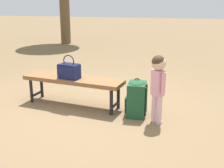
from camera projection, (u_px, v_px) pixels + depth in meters
ground_plane at (93, 110)px, 4.43m from camera, size 40.00×40.00×0.00m
park_bench at (73, 81)px, 4.52m from camera, size 1.64×0.66×0.45m
handbag at (69, 70)px, 4.43m from camera, size 0.35×0.25×0.37m
child_standing at (158, 79)px, 3.81m from camera, size 0.20×0.19×0.94m
backpack_large at (137, 97)px, 4.15m from camera, size 0.31×0.34×0.56m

